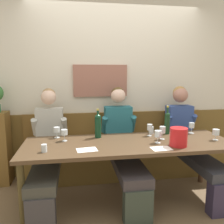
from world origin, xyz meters
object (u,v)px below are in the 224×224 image
(wine_glass_near_bucket, at_px, (57,130))
(wine_glass_center_front, at_px, (216,133))
(wine_bottle_clear_water, at_px, (98,125))
(person_center_left_seat, at_px, (48,146))
(wall_bench, at_px, (118,158))
(wine_glass_mid_left, at_px, (158,134))
(wine_glass_right_end, at_px, (150,128))
(wine_bottle_green_tall, at_px, (167,122))
(wine_glass_left_end, at_px, (64,133))
(wine_glass_center_rear, at_px, (192,126))
(water_tumbler_center, at_px, (151,130))
(dining_table, at_px, (129,148))
(ice_bucket, at_px, (179,137))
(person_right_seat, at_px, (123,141))
(wine_glass_by_bottle, at_px, (162,130))
(person_left_seat, at_px, (189,137))
(water_tumbler_left, at_px, (44,148))

(wine_glass_near_bucket, distance_m, wine_glass_center_front, 1.91)
(wine_bottle_clear_water, bearing_deg, wine_glass_center_front, -13.73)
(person_center_left_seat, height_order, wine_glass_center_front, person_center_left_seat)
(wall_bench, bearing_deg, wine_glass_center_front, -37.58)
(wine_bottle_clear_water, xyz_separation_m, wine_glass_mid_left, (0.65, -0.34, -0.06))
(wine_glass_right_end, bearing_deg, wine_bottle_green_tall, 14.04)
(wine_bottle_clear_water, height_order, wine_glass_left_end, wine_bottle_clear_water)
(wine_glass_center_rear, bearing_deg, wine_glass_mid_left, -149.74)
(wine_glass_mid_left, bearing_deg, wine_bottle_clear_water, 152.50)
(wine_bottle_green_tall, height_order, water_tumbler_center, wine_bottle_green_tall)
(dining_table, relative_size, wine_bottle_green_tall, 6.49)
(water_tumbler_center, bearing_deg, wine_bottle_green_tall, -8.28)
(wine_glass_left_end, bearing_deg, ice_bucket, -17.35)
(wine_glass_left_end, bearing_deg, person_right_seat, 14.12)
(person_right_seat, distance_m, wine_bottle_green_tall, 0.63)
(wine_glass_mid_left, xyz_separation_m, wine_glass_center_front, (0.72, 0.00, -0.01))
(wine_glass_left_end, relative_size, wine_glass_by_bottle, 0.87)
(person_center_left_seat, height_order, person_left_seat, person_left_seat)
(wine_bottle_green_tall, relative_size, wine_glass_center_rear, 2.62)
(person_left_seat, bearing_deg, ice_bucket, -126.45)
(wine_glass_near_bucket, relative_size, wine_glass_center_front, 1.02)
(person_center_left_seat, relative_size, person_right_seat, 1.00)
(person_left_seat, distance_m, wine_glass_center_front, 0.49)
(wine_glass_center_front, bearing_deg, wine_bottle_green_tall, 141.42)
(dining_table, xyz_separation_m, wine_glass_mid_left, (0.32, -0.08, 0.18))
(wine_glass_center_front, bearing_deg, water_tumbler_left, -176.66)
(wine_glass_near_bucket, xyz_separation_m, wine_glass_right_end, (1.15, -0.10, 0.01))
(person_right_seat, distance_m, wine_glass_center_front, 1.13)
(person_right_seat, bearing_deg, wine_glass_right_end, -21.92)
(person_center_left_seat, distance_m, wine_bottle_clear_water, 0.68)
(wine_glass_near_bucket, xyz_separation_m, water_tumbler_center, (1.20, -0.01, -0.05))
(wine_glass_center_front, relative_size, wine_glass_center_rear, 0.93)
(wine_glass_center_rear, xyz_separation_m, water_tumbler_left, (-1.82, -0.45, -0.06))
(dining_table, xyz_separation_m, wine_glass_center_rear, (0.90, 0.26, 0.17))
(wine_bottle_green_tall, distance_m, wine_glass_right_end, 0.27)
(wine_glass_left_end, bearing_deg, wine_glass_mid_left, -13.25)
(person_left_seat, xyz_separation_m, ice_bucket, (-0.43, -0.58, 0.18))
(person_right_seat, relative_size, wine_glass_right_end, 8.84)
(wine_glass_center_front, bearing_deg, person_right_seat, 157.36)
(person_left_seat, bearing_deg, wine_glass_near_bucket, -178.65)
(person_left_seat, bearing_deg, wine_bottle_clear_water, -175.04)
(person_right_seat, height_order, water_tumbler_left, person_right_seat)
(wine_bottle_green_tall, distance_m, wine_glass_mid_left, 0.45)
(person_right_seat, distance_m, wine_glass_left_end, 0.79)
(wall_bench, bearing_deg, wine_bottle_clear_water, -125.81)
(wall_bench, bearing_deg, water_tumbler_left, -135.42)
(ice_bucket, bearing_deg, person_right_seat, 130.92)
(wine_bottle_clear_water, height_order, wine_glass_center_front, wine_bottle_clear_water)
(person_center_left_seat, distance_m, wine_glass_left_end, 0.34)
(wall_bench, bearing_deg, person_left_seat, -20.70)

